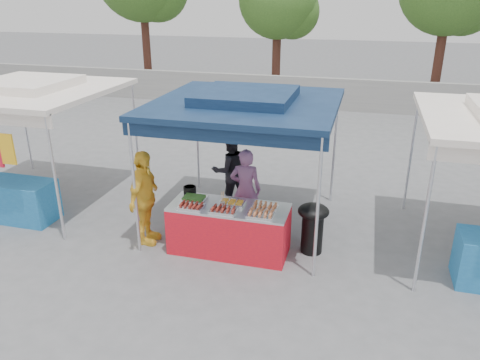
% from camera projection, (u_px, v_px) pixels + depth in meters
% --- Properties ---
extents(ground_plane, '(80.00, 80.00, 0.00)m').
position_uv_depth(ground_plane, '(231.00, 248.00, 8.20)').
color(ground_plane, slate).
extents(back_wall, '(40.00, 0.25, 1.20)m').
position_uv_depth(back_wall, '(312.00, 93.00, 17.82)').
color(back_wall, gray).
rests_on(back_wall, ground_plane).
extents(main_canopy, '(3.20, 3.20, 2.57)m').
position_uv_depth(main_canopy, '(246.00, 103.00, 8.19)').
color(main_canopy, silver).
rests_on(main_canopy, ground_plane).
extents(neighbor_stall_left, '(3.20, 3.20, 2.57)m').
position_uv_depth(neighbor_stall_left, '(20.00, 132.00, 9.22)').
color(neighbor_stall_left, silver).
rests_on(neighbor_stall_left, ground_plane).
extents(tree_1, '(3.32, 3.22, 5.54)m').
position_uv_depth(tree_1, '(282.00, 3.00, 19.17)').
color(tree_1, '#49251C').
rests_on(tree_1, ground_plane).
extents(vendor_table, '(2.00, 0.80, 0.85)m').
position_uv_depth(vendor_table, '(229.00, 229.00, 7.95)').
color(vendor_table, red).
rests_on(vendor_table, ground_plane).
extents(food_tray_fl, '(0.42, 0.30, 0.07)m').
position_uv_depth(food_tray_fl, '(191.00, 206.00, 7.71)').
color(food_tray_fl, white).
rests_on(food_tray_fl, vendor_table).
extents(food_tray_fm, '(0.42, 0.30, 0.07)m').
position_uv_depth(food_tray_fm, '(224.00, 210.00, 7.57)').
color(food_tray_fm, white).
rests_on(food_tray_fm, vendor_table).
extents(food_tray_fr, '(0.42, 0.30, 0.07)m').
position_uv_depth(food_tray_fr, '(261.00, 215.00, 7.42)').
color(food_tray_fr, white).
rests_on(food_tray_fr, vendor_table).
extents(food_tray_bl, '(0.42, 0.30, 0.07)m').
position_uv_depth(food_tray_bl, '(194.00, 199.00, 8.00)').
color(food_tray_bl, white).
rests_on(food_tray_bl, vendor_table).
extents(food_tray_bm, '(0.42, 0.30, 0.07)m').
position_uv_depth(food_tray_bm, '(232.00, 203.00, 7.84)').
color(food_tray_bm, white).
rests_on(food_tray_bm, vendor_table).
extents(food_tray_br, '(0.42, 0.30, 0.07)m').
position_uv_depth(food_tray_br, '(265.00, 207.00, 7.69)').
color(food_tray_br, white).
rests_on(food_tray_br, vendor_table).
extents(cooking_pot, '(0.22, 0.22, 0.13)m').
position_uv_depth(cooking_pot, '(190.00, 190.00, 8.27)').
color(cooking_pot, black).
rests_on(cooking_pot, vendor_table).
extents(skewer_cup, '(0.09, 0.09, 0.11)m').
position_uv_depth(skewer_cup, '(223.00, 205.00, 7.71)').
color(skewer_cup, silver).
rests_on(skewer_cup, vendor_table).
extents(wok_burner, '(0.53, 0.53, 0.89)m').
position_uv_depth(wok_burner, '(313.00, 224.00, 7.90)').
color(wok_burner, black).
rests_on(wok_burner, ground_plane).
extents(crate_left, '(0.47, 0.33, 0.28)m').
position_uv_depth(crate_left, '(223.00, 223.00, 8.78)').
color(crate_left, '#164AB7').
rests_on(crate_left, ground_plane).
extents(crate_right, '(0.45, 0.32, 0.27)m').
position_uv_depth(crate_right, '(251.00, 232.00, 8.46)').
color(crate_right, '#164AB7').
rests_on(crate_right, ground_plane).
extents(crate_stacked, '(0.43, 0.30, 0.26)m').
position_uv_depth(crate_stacked, '(251.00, 219.00, 8.36)').
color(crate_stacked, '#164AB7').
rests_on(crate_stacked, crate_right).
extents(vendor_woman, '(0.61, 0.43, 1.58)m').
position_uv_depth(vendor_woman, '(246.00, 190.00, 8.60)').
color(vendor_woman, '#9B6293').
rests_on(vendor_woman, ground_plane).
extents(helper_man, '(0.97, 0.93, 1.59)m').
position_uv_depth(helper_man, '(230.00, 170.00, 9.53)').
color(helper_man, black).
rests_on(helper_man, ground_plane).
extents(customer_person, '(0.45, 1.01, 1.71)m').
position_uv_depth(customer_person, '(144.00, 198.00, 8.09)').
color(customer_person, yellow).
rests_on(customer_person, ground_plane).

